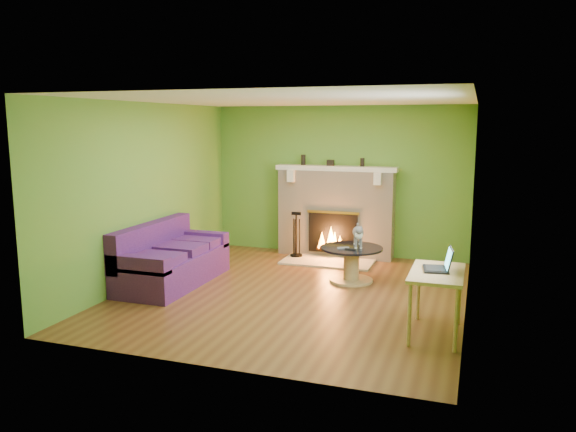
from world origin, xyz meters
name	(u,v)px	position (x,y,z in m)	size (l,w,h in m)	color
floor	(294,293)	(0.00, 0.00, 0.00)	(5.00, 5.00, 0.00)	brown
ceiling	(294,100)	(0.00, 0.00, 2.60)	(5.00, 5.00, 0.00)	white
wall_back	(339,181)	(0.00, 2.50, 1.30)	(5.00, 5.00, 0.00)	#659831
wall_front	(209,234)	(0.00, -2.50, 1.30)	(5.00, 5.00, 0.00)	#659831
wall_left	(148,193)	(-2.25, 0.00, 1.30)	(5.00, 5.00, 0.00)	#659831
wall_right	(471,207)	(2.25, 0.00, 1.30)	(5.00, 5.00, 0.00)	#659831
window_frame	(469,196)	(2.24, -0.90, 1.55)	(1.20, 1.20, 0.00)	silver
window_pane	(469,196)	(2.23, -0.90, 1.55)	(1.06, 1.06, 0.00)	white
fireplace	(336,212)	(0.00, 2.32, 0.77)	(2.10, 0.46, 1.58)	beige
hearth	(327,262)	(0.00, 1.80, 0.01)	(1.50, 0.75, 0.03)	#EEE3C4
mantel	(336,168)	(0.00, 2.30, 1.54)	(2.10, 0.28, 0.08)	white
sofa	(170,260)	(-1.86, -0.11, 0.34)	(0.89, 1.95, 0.87)	#41185E
coffee_table	(351,262)	(0.62, 0.83, 0.30)	(0.91, 0.91, 0.51)	tan
desk	(437,279)	(1.95, -0.94, 0.63)	(0.56, 0.97, 0.72)	tan
cat	(358,235)	(0.70, 0.88, 0.69)	(0.21, 0.57, 0.35)	#5E5D62
remote_silver	(343,248)	(0.52, 0.71, 0.52)	(0.17, 0.04, 0.02)	gray
remote_black	(350,249)	(0.64, 0.65, 0.52)	(0.16, 0.04, 0.02)	black
laptop	(436,259)	(1.93, -0.89, 0.85)	(0.30, 0.35, 0.26)	black
fire_tools	(296,234)	(-0.60, 1.95, 0.42)	(0.21, 0.21, 0.78)	black
mantel_vase_left	(303,160)	(-0.60, 2.33, 1.67)	(0.08, 0.08, 0.18)	black
mantel_vase_right	(362,162)	(0.45, 2.33, 1.65)	(0.07, 0.07, 0.14)	black
mantel_box	(331,163)	(-0.11, 2.33, 1.63)	(0.12, 0.08, 0.10)	black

